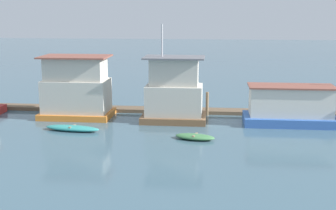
{
  "coord_description": "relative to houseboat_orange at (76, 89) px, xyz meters",
  "views": [
    {
      "loc": [
        3.6,
        -36.39,
        8.78
      ],
      "look_at": [
        0.0,
        -1.0,
        1.4
      ],
      "focal_mm": 50.0,
      "sensor_mm": 36.0,
      "label": 1
    }
  ],
  "objects": [
    {
      "name": "dinghy_green",
      "position": [
        9.95,
        -5.79,
        -2.13
      ],
      "size": [
        2.94,
        1.75,
        0.37
      ],
      "color": "#47844C",
      "rests_on": "ground_plane"
    },
    {
      "name": "dinghy_teal",
      "position": [
        0.93,
        -4.4,
        -2.12
      ],
      "size": [
        4.28,
        1.69,
        0.39
      ],
      "color": "teal",
      "rests_on": "ground_plane"
    },
    {
      "name": "dock_walkway",
      "position": [
        7.63,
        2.62,
        -2.17
      ],
      "size": [
        51.0,
        1.59,
        0.3
      ],
      "primitive_type": "cube",
      "color": "brown",
      "rests_on": "ground_plane"
    },
    {
      "name": "ground_plane",
      "position": [
        7.63,
        -0.19,
        -2.32
      ],
      "size": [
        200.0,
        200.0,
        0.0
      ],
      "primitive_type": "plane",
      "color": "#426070"
    },
    {
      "name": "houseboat_orange",
      "position": [
        0.0,
        0.0,
        0.0
      ],
      "size": [
        5.75,
        3.7,
        5.03
      ],
      "color": "orange",
      "rests_on": "ground_plane"
    },
    {
      "name": "houseboat_blue",
      "position": [
        17.03,
        -0.73,
        -0.93
      ],
      "size": [
        7.05,
        3.32,
        3.01
      ],
      "color": "#3866B7",
      "rests_on": "ground_plane"
    },
    {
      "name": "mooring_post_near_left",
      "position": [
        10.62,
        1.57,
        -1.32
      ],
      "size": [
        0.24,
        0.24,
        1.98
      ],
      "primitive_type": "cylinder",
      "color": "#846B4C",
      "rests_on": "ground_plane"
    },
    {
      "name": "houseboat_brown",
      "position": [
        8.05,
        -0.57,
        -0.09
      ],
      "size": [
        5.08,
        3.47,
        7.6
      ],
      "color": "brown",
      "rests_on": "ground_plane"
    }
  ]
}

